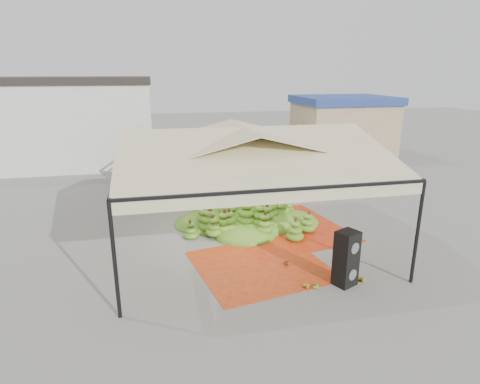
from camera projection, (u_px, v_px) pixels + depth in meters
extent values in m
plane|color=slate|center=(243.00, 239.00, 14.37)|extent=(90.00, 90.00, 0.00)
cylinder|color=black|center=(115.00, 262.00, 9.38)|extent=(0.10, 0.10, 3.00)
cylinder|color=black|center=(417.00, 233.00, 11.00)|extent=(0.10, 0.10, 3.00)
cylinder|color=black|center=(130.00, 177.00, 16.86)|extent=(0.10, 0.10, 3.00)
cylinder|color=black|center=(309.00, 167.00, 18.48)|extent=(0.10, 0.10, 3.00)
pyramid|color=beige|center=(244.00, 142.00, 13.35)|extent=(8.00, 8.00, 1.00)
cube|color=black|center=(244.00, 157.00, 13.50)|extent=(8.00, 8.00, 0.08)
cube|color=beige|center=(244.00, 162.00, 13.55)|extent=(8.00, 8.00, 0.36)
cube|color=silver|center=(36.00, 126.00, 24.71)|extent=(14.00, 6.00, 5.00)
cube|color=black|center=(29.00, 81.00, 23.92)|extent=(14.30, 6.30, 0.40)
cube|color=tan|center=(342.00, 130.00, 28.03)|extent=(6.00, 5.00, 3.60)
cube|color=navy|center=(344.00, 100.00, 27.43)|extent=(6.30, 5.30, 0.50)
cube|color=#CB4D13|center=(261.00, 265.00, 12.40)|extent=(4.45, 4.31, 0.01)
cube|color=#C44B12|center=(284.00, 229.00, 15.28)|extent=(4.95, 5.11, 0.01)
ellipsoid|color=#55861B|center=(250.00, 209.00, 15.58)|extent=(6.29, 5.35, 1.26)
ellipsoid|color=gold|center=(359.00, 279.00, 11.39)|extent=(0.51, 0.44, 0.20)
ellipsoid|color=gold|center=(304.00, 286.00, 11.06)|extent=(0.43, 0.37, 0.17)
ellipsoid|color=#562813|center=(284.00, 262.00, 12.47)|extent=(0.48, 0.46, 0.17)
ellipsoid|color=#5E2515|center=(298.00, 239.00, 14.16)|extent=(0.53, 0.51, 0.19)
ellipsoid|color=#5A831B|center=(313.00, 285.00, 11.12)|extent=(0.52, 0.49, 0.18)
ellipsoid|color=#4A7D1A|center=(225.00, 166.00, 13.85)|extent=(0.24, 0.24, 0.20)
ellipsoid|color=#4A7D1A|center=(267.00, 164.00, 14.15)|extent=(0.24, 0.24, 0.20)
ellipsoid|color=#4A7D1A|center=(307.00, 162.00, 14.46)|extent=(0.24, 0.24, 0.20)
cube|color=black|center=(345.00, 271.00, 11.22)|extent=(0.74, 0.70, 0.80)
cube|color=black|center=(347.00, 245.00, 10.98)|extent=(0.74, 0.70, 0.80)
imported|color=gray|center=(232.00, 178.00, 19.66)|extent=(0.61, 0.47, 1.47)
cube|color=#4A2C18|center=(171.00, 167.00, 21.13)|extent=(4.74, 3.20, 0.10)
cube|color=silver|center=(224.00, 166.00, 20.87)|extent=(2.06, 2.29, 2.00)
cylinder|color=black|center=(137.00, 180.00, 20.59)|extent=(0.82, 0.48, 0.78)
cylinder|color=black|center=(147.00, 172.00, 22.25)|extent=(0.82, 0.48, 0.78)
cylinder|color=black|center=(190.00, 181.00, 20.36)|extent=(0.82, 0.48, 0.78)
cylinder|color=black|center=(197.00, 173.00, 22.01)|extent=(0.82, 0.48, 0.78)
cylinder|color=black|center=(219.00, 182.00, 20.23)|extent=(0.82, 0.48, 0.78)
cylinder|color=black|center=(223.00, 174.00, 21.88)|extent=(0.82, 0.48, 0.78)
ellipsoid|color=#387318|center=(170.00, 159.00, 21.01)|extent=(3.78, 2.53, 0.61)
cube|color=#E8F81B|center=(178.00, 152.00, 20.87)|extent=(2.17, 2.17, 0.22)
cube|color=#532F1B|center=(260.00, 153.00, 24.07)|extent=(5.53, 4.07, 0.12)
cube|color=silver|center=(300.00, 145.00, 25.85)|extent=(2.52, 2.74, 2.31)
cylinder|color=black|center=(245.00, 170.00, 22.47)|extent=(0.95, 0.63, 0.91)
cylinder|color=black|center=(225.00, 163.00, 24.05)|extent=(0.95, 0.63, 0.91)
cylinder|color=black|center=(288.00, 162.00, 24.22)|extent=(0.95, 0.63, 0.91)
cylinder|color=black|center=(267.00, 157.00, 25.80)|extent=(0.95, 0.63, 0.91)
cylinder|color=black|center=(309.00, 159.00, 25.16)|extent=(0.95, 0.63, 0.91)
cylinder|color=black|center=(287.00, 154.00, 26.74)|extent=(0.95, 0.63, 0.91)
ellipsoid|color=#517919|center=(260.00, 144.00, 23.92)|extent=(4.41, 3.22, 0.70)
cube|color=yellow|center=(267.00, 137.00, 24.08)|extent=(2.63, 2.62, 0.25)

